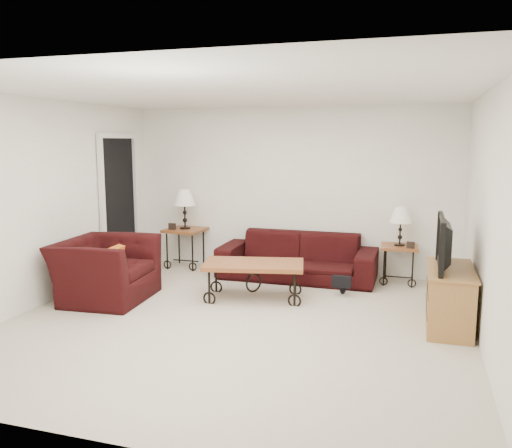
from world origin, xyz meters
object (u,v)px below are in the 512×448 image
Objects in this scene: lamp_left at (185,209)px; lamp_right at (400,226)px; backpack at (343,276)px; coffee_table at (254,281)px; sofa at (297,257)px; side_table_left at (186,248)px; side_table_right at (399,264)px; armchair at (106,270)px; tv_stand at (449,298)px; television at (450,243)px.

lamp_left is 3.29m from lamp_right.
lamp_right is 1.17m from backpack.
lamp_left is 2.14m from coffee_table.
lamp_left is (-1.86, 0.18, 0.60)m from sofa.
side_table_left reaches higher than backpack.
backpack is (-0.68, -0.76, -0.03)m from side_table_right.
lamp_left is 1.97m from armchair.
armchair is at bearing -140.93° from sofa.
backpack is at bearing 27.09° from coffee_table.
side_table_right is at bearing 109.46° from tv_stand.
coffee_table is (-1.74, -1.30, -0.58)m from lamp_right.
sofa reaches higher than side_table_right.
side_table_left is (-1.86, 0.18, -0.02)m from sofa.
sofa reaches higher than tv_stand.
side_table_right is 1.87m from television.
lamp_left is at bearing -11.34° from armchair.
side_table_right is (1.43, 0.18, -0.06)m from sofa.
television is at bearing -91.13° from armchair.
television reaches higher than lamp_right.
lamp_right is at bearing 0.00° from side_table_right.
armchair is (-3.52, -1.88, 0.11)m from side_table_right.
lamp_right reaches higher than armchair.
lamp_right is 0.56× the size of television.
television is (0.57, -1.66, 0.11)m from lamp_right.
armchair is 1.23× the size of television.
tv_stand is 1.12× the size of television.
coffee_table is (1.55, -1.30, -0.08)m from side_table_left.
side_table_right is (3.28, -0.00, -0.04)m from side_table_left.
backpack is (2.84, 1.12, -0.14)m from armchair.
sofa is 1.80× the size of coffee_table.
side_table_right is at bearing -0.00° from side_table_left.
television is 1.68m from backpack.
sofa is at bearing -55.14° from armchair.
side_table_left is at bearing 139.92° from coffee_table.
lamp_left is at bearing 179.50° from backpack.
lamp_left is (-3.28, 0.00, 0.66)m from side_table_right.
tv_stand is (0.59, -1.66, 0.05)m from side_table_right.
side_table_right is 0.54m from lamp_right.
side_table_left is 4.21m from tv_stand.
coffee_table is 1.30× the size of television.
side_table_right is 1.00× the size of lamp_right.
side_table_left is 4.24m from television.
sofa is 1.52m from lamp_right.
tv_stand is 0.60m from television.
sofa is at bearing -126.58° from television.
tv_stand is at bearing 90.00° from television.
side_table_left is at bearing 156.80° from tv_stand.
coffee_table is (-0.31, -1.12, -0.10)m from sofa.
lamp_right is 2.25m from coffee_table.
lamp_left is at bearing 0.00° from side_table_left.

